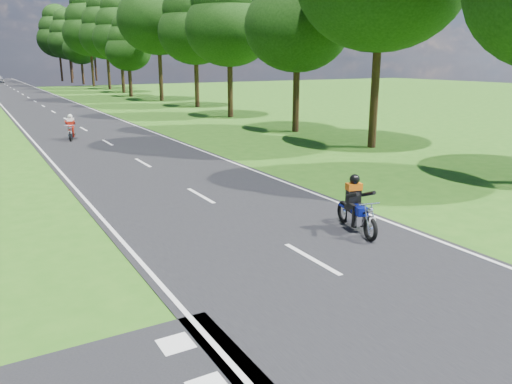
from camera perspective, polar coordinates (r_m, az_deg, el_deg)
ground at (r=9.67m, az=13.51°, el=-11.49°), size 160.00×160.00×0.00m
main_road at (r=56.67m, az=-23.93°, el=9.44°), size 7.00×140.00×0.02m
road_markings at (r=54.80m, az=-23.85°, el=9.31°), size 7.40×140.00×0.01m
treeline at (r=66.80m, az=-24.48°, el=17.15°), size 40.00×115.35×14.78m
rider_near_blue at (r=12.71m, az=11.48°, el=-1.33°), size 0.96×1.82×1.44m
rider_far_red at (r=28.82m, az=-20.41°, el=6.98°), size 0.94×1.71×1.35m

